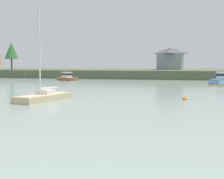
# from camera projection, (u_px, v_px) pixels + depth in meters

# --- Properties ---
(far_shore_bank) EXTENTS (236.23, 46.09, 2.19)m
(far_shore_bank) POSITION_uv_depth(u_px,v_px,m) (153.00, 73.00, 105.02)
(far_shore_bank) COLOR #4C563D
(far_shore_bank) RESTS_ON ground
(sailboat_sand) EXTENTS (3.30, 7.66, 9.79)m
(sailboat_sand) POSITION_uv_depth(u_px,v_px,m) (44.00, 99.00, 34.28)
(sailboat_sand) COLOR tan
(sailboat_sand) RESTS_ON ground
(cruiser_wood) EXTENTS (6.83, 5.57, 3.92)m
(cruiser_wood) POSITION_uv_depth(u_px,v_px,m) (66.00, 78.00, 78.33)
(cruiser_wood) COLOR brown
(cruiser_wood) RESTS_ON ground
(dinghy_cream) EXTENTS (2.93, 1.44, 0.56)m
(dinghy_cream) POSITION_uv_depth(u_px,v_px,m) (217.00, 86.00, 55.81)
(dinghy_cream) COLOR beige
(dinghy_cream) RESTS_ON ground
(cruiser_skyblue) EXTENTS (5.28, 8.15, 4.09)m
(cruiser_skyblue) POSITION_uv_depth(u_px,v_px,m) (223.00, 81.00, 66.04)
(cruiser_skyblue) COLOR #669ECC
(cruiser_skyblue) RESTS_ON ground
(mooring_buoy_orange) EXTENTS (0.49, 0.49, 0.54)m
(mooring_buoy_orange) POSITION_uv_depth(u_px,v_px,m) (185.00, 99.00, 35.20)
(mooring_buoy_orange) COLOR orange
(mooring_buoy_orange) RESTS_ON ground
(shore_tree_far_left) EXTENTS (4.07, 4.07, 8.21)m
(shore_tree_far_left) POSITION_uv_depth(u_px,v_px,m) (11.00, 51.00, 100.53)
(shore_tree_far_left) COLOR brown
(shore_tree_far_left) RESTS_ON far_shore_bank
(cottage_hillside) EXTENTS (7.66, 9.91, 6.60)m
(cottage_hillside) POSITION_uv_depth(u_px,v_px,m) (171.00, 58.00, 100.17)
(cottage_hillside) COLOR gray
(cottage_hillside) RESTS_ON far_shore_bank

